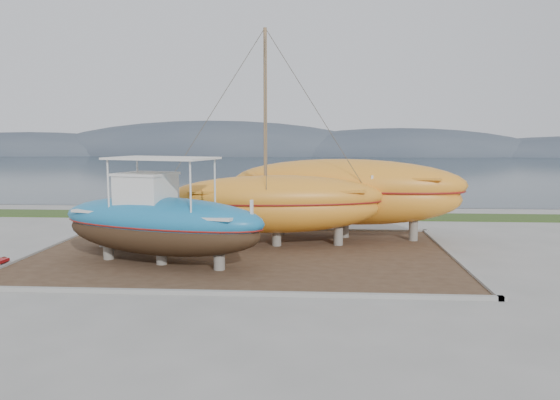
# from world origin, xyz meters

# --- Properties ---
(ground) EXTENTS (140.00, 140.00, 0.00)m
(ground) POSITION_xyz_m (0.00, 0.00, 0.00)
(ground) COLOR gray
(ground) RESTS_ON ground
(dirt_patch) EXTENTS (18.00, 12.00, 0.06)m
(dirt_patch) POSITION_xyz_m (0.00, 4.00, 0.03)
(dirt_patch) COLOR #422D1E
(dirt_patch) RESTS_ON ground
(curb_frame) EXTENTS (18.60, 12.60, 0.15)m
(curb_frame) POSITION_xyz_m (0.00, 4.00, 0.07)
(curb_frame) COLOR gray
(curb_frame) RESTS_ON ground
(grass_strip) EXTENTS (44.00, 3.00, 0.08)m
(grass_strip) POSITION_xyz_m (0.00, 15.50, 0.04)
(grass_strip) COLOR #284219
(grass_strip) RESTS_ON ground
(sea) EXTENTS (260.00, 100.00, 0.04)m
(sea) POSITION_xyz_m (0.00, 70.00, 0.00)
(sea) COLOR #192932
(sea) RESTS_ON ground
(mountain_ridge) EXTENTS (200.00, 36.00, 20.00)m
(mountain_ridge) POSITION_xyz_m (0.00, 125.00, 0.00)
(mountain_ridge) COLOR #333D49
(mountain_ridge) RESTS_ON ground
(blue_caique) EXTENTS (9.39, 5.27, 4.31)m
(blue_caique) POSITION_xyz_m (-2.96, 1.81, 2.22)
(blue_caique) COLOR #1B71A7
(blue_caique) RESTS_ON dirt_patch
(white_dinghy) EXTENTS (4.83, 2.73, 1.37)m
(white_dinghy) POSITION_xyz_m (-5.32, 4.71, 0.75)
(white_dinghy) COLOR silver
(white_dinghy) RESTS_ON dirt_patch
(orange_sailboat) EXTENTS (10.41, 4.16, 9.96)m
(orange_sailboat) POSITION_xyz_m (1.39, 5.79, 5.04)
(orange_sailboat) COLOR orange
(orange_sailboat) RESTS_ON dirt_patch
(orange_bare_hull) EXTENTS (12.25, 5.72, 3.86)m
(orange_bare_hull) POSITION_xyz_m (4.68, 8.14, 1.99)
(orange_bare_hull) COLOR orange
(orange_bare_hull) RESTS_ON dirt_patch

